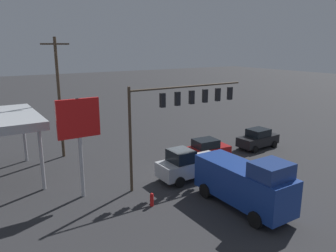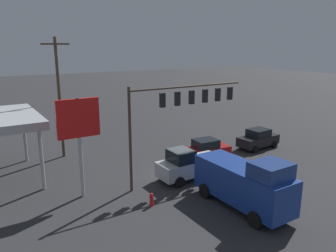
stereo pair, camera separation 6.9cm
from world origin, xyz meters
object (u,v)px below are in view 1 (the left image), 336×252
(price_sign, at_px, (79,124))
(fire_hydrant, at_px, (152,199))
(pickup_parked, at_px, (189,165))
(sedan_waiting, at_px, (258,139))
(sedan_far, at_px, (205,150))
(utility_pole, at_px, (59,96))
(delivery_truck, at_px, (245,182))
(traffic_signal_assembly, at_px, (182,104))

(price_sign, distance_m, fire_hydrant, 6.71)
(pickup_parked, height_order, sedan_waiting, pickup_parked)
(fire_hydrant, bearing_deg, sedan_waiting, -161.63)
(sedan_far, bearing_deg, sedan_waiting, -174.80)
(utility_pole, relative_size, sedan_waiting, 2.37)
(pickup_parked, xyz_separation_m, fire_hydrant, (4.58, 2.37, -0.67))
(fire_hydrant, bearing_deg, sedan_far, -149.37)
(utility_pole, xyz_separation_m, delivery_truck, (-6.87, 15.92, -3.91))
(price_sign, bearing_deg, sedan_far, -174.31)
(traffic_signal_assembly, bearing_deg, fire_hydrant, 33.06)
(utility_pole, bearing_deg, price_sign, 82.95)
(delivery_truck, bearing_deg, fire_hydrant, -124.79)
(traffic_signal_assembly, relative_size, fire_hydrant, 11.09)
(traffic_signal_assembly, height_order, fire_hydrant, traffic_signal_assembly)
(price_sign, bearing_deg, sedan_waiting, -176.10)
(price_sign, height_order, sedan_far, price_sign)
(traffic_signal_assembly, height_order, price_sign, traffic_signal_assembly)
(utility_pole, bearing_deg, sedan_waiting, 155.58)
(delivery_truck, bearing_deg, traffic_signal_assembly, -174.76)
(pickup_parked, xyz_separation_m, delivery_truck, (-0.17, 5.64, 0.58))
(utility_pole, distance_m, delivery_truck, 17.77)
(traffic_signal_assembly, xyz_separation_m, sedan_far, (-4.00, -2.12, -4.78))
(sedan_waiting, xyz_separation_m, fire_hydrant, (14.87, 4.94, -0.51))
(utility_pole, distance_m, sedan_waiting, 19.23)
(traffic_signal_assembly, relative_size, pickup_parked, 1.87)
(sedan_waiting, bearing_deg, pickup_parked, 10.99)
(price_sign, height_order, delivery_truck, price_sign)
(sedan_waiting, relative_size, sedan_far, 0.99)
(delivery_truck, bearing_deg, pickup_parked, -178.55)
(pickup_parked, bearing_deg, traffic_signal_assembly, -40.78)
(traffic_signal_assembly, xyz_separation_m, fire_hydrant, (4.18, 2.72, -5.30))
(utility_pole, xyz_separation_m, sedan_waiting, (-16.99, 7.71, -4.65))
(price_sign, xyz_separation_m, delivery_truck, (-7.98, 6.97, -3.32))
(price_sign, relative_size, pickup_parked, 1.28)
(traffic_signal_assembly, xyz_separation_m, price_sign, (7.40, -0.99, -0.72))
(sedan_far, height_order, fire_hydrant, sedan_far)
(traffic_signal_assembly, xyz_separation_m, sedan_waiting, (-10.70, -2.22, -4.78))
(price_sign, bearing_deg, traffic_signal_assembly, 172.41)
(delivery_truck, xyz_separation_m, sedan_waiting, (-10.12, -8.21, -0.74))
(delivery_truck, bearing_deg, sedan_waiting, 128.73)
(pickup_parked, bearing_deg, fire_hydrant, 26.91)
(sedan_waiting, bearing_deg, utility_pole, -27.44)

